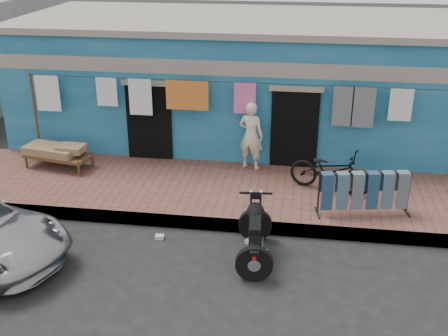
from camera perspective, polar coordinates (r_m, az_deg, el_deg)
ground at (r=9.86m, az=-1.74°, el=-10.72°), size 80.00×80.00×0.00m
sidewalk at (r=12.37m, az=0.68°, el=-2.57°), size 28.00×3.00×0.25m
curb at (r=11.10m, az=-0.34°, el=-5.78°), size 28.00×0.10×0.25m
building at (r=15.58m, az=2.73°, el=8.96°), size 12.20×5.20×3.36m
clothesline at (r=12.98m, az=-0.32°, el=6.62°), size 10.06×0.06×2.10m
seated_person at (r=13.08m, az=2.75°, el=3.31°), size 0.67×0.53×1.62m
bicycle at (r=12.19m, az=10.76°, el=0.19°), size 1.88×1.15×1.15m
motorcycle at (r=10.01m, az=3.16°, el=-6.48°), size 0.88×1.80×1.10m
charpoy at (r=13.87m, az=-16.43°, el=1.16°), size 1.92×1.38×0.55m
jeans_rack at (r=11.41m, az=14.02°, el=-2.41°), size 2.03×1.07×0.91m
litter_a at (r=10.93m, az=-6.56°, el=-6.98°), size 0.17×0.14×0.07m
litter_b at (r=10.74m, az=2.52°, el=-7.42°), size 0.17×0.18×0.07m
litter_c at (r=10.35m, az=3.87°, el=-8.66°), size 0.21×0.25×0.09m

